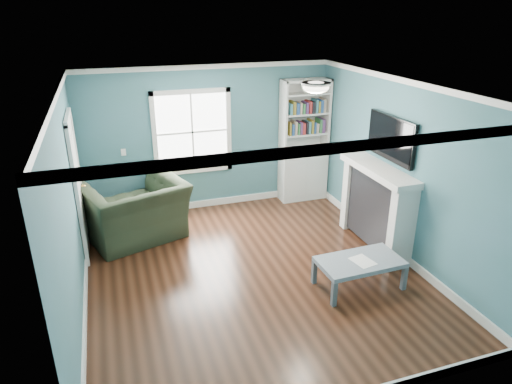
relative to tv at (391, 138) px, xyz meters
name	(u,v)px	position (x,y,z in m)	size (l,w,h in m)	color
floor	(252,272)	(-2.20, -0.20, -1.72)	(5.00, 5.00, 0.00)	black
room_walls	(252,167)	(-2.20, -0.20, -0.14)	(5.00, 5.00, 5.00)	#386B6E
trim	(252,192)	(-2.20, -0.20, -0.49)	(4.50, 5.00, 2.60)	white
window	(192,132)	(-2.50, 2.29, -0.27)	(1.40, 0.06, 1.50)	white
bookshelf	(303,153)	(-0.43, 2.10, -0.80)	(0.90, 0.35, 2.31)	silver
fireplace	(376,207)	(-0.12, 0.00, -1.09)	(0.44, 1.58, 1.30)	black
tv	(391,138)	(0.00, 0.00, 0.00)	(0.06, 1.10, 0.65)	black
door	(78,186)	(-4.42, 1.20, -0.65)	(0.12, 0.98, 2.17)	silver
ceiling_fixture	(316,87)	(-1.30, -0.10, 0.82)	(0.38, 0.38, 0.15)	white
light_switch	(123,152)	(-3.70, 2.28, -0.52)	(0.08, 0.01, 0.12)	white
recliner	(134,201)	(-3.65, 1.40, -1.08)	(1.47, 0.96, 1.29)	#252D1C
coffee_table	(360,263)	(-0.95, -0.97, -1.37)	(1.13, 0.64, 0.40)	#495258
paper_sheet	(363,261)	(-0.94, -1.01, -1.32)	(0.24, 0.31, 0.00)	white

